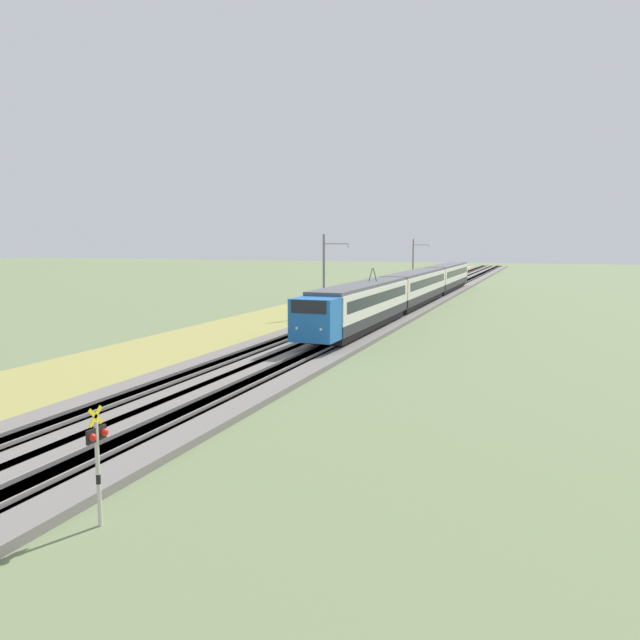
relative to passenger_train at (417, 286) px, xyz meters
name	(u,v)px	position (x,y,z in m)	size (l,w,h in m)	color
ballast_main	(366,311)	(-6.44, 3.86, -2.21)	(240.00, 4.40, 0.30)	slate
ballast_adjacent	(403,312)	(-6.44, 0.00, -2.21)	(240.00, 4.40, 0.30)	slate
track_main	(366,311)	(-6.44, 3.86, -2.20)	(240.00, 1.57, 0.45)	#4C4238
track_adjacent	(403,312)	(-6.44, 0.00, -2.20)	(240.00, 1.57, 0.45)	#4C4238
grass_verge	(311,309)	(-6.44, 9.86, -2.30)	(240.00, 9.16, 0.12)	#99934C
passenger_train	(417,286)	(0.00, 0.00, 0.00)	(64.15, 2.91, 5.03)	blue
crossing_signal_far	(98,454)	(-55.17, -3.23, -0.46)	(0.70, 0.23, 3.13)	beige
catenary_mast_mid	(324,275)	(-12.07, 6.35, 1.72)	(0.22, 2.56, 7.87)	slate
catenary_mast_far	(413,263)	(28.19, 6.35, 1.54)	(0.22, 2.56, 7.51)	slate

